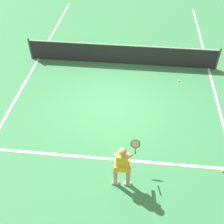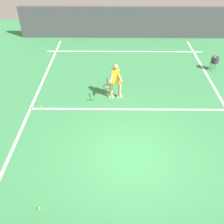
{
  "view_description": "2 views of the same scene",
  "coord_description": "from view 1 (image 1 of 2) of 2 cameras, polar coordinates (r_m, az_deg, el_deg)",
  "views": [
    {
      "loc": [
        0.76,
        -8.2,
        7.09
      ],
      "look_at": [
        0.01,
        -1.24,
        0.77
      ],
      "focal_mm": 45.6,
      "sensor_mm": 36.0,
      "label": 1
    },
    {
      "loc": [
        0.57,
        5.71,
        6.12
      ],
      "look_at": [
        0.64,
        -1.37,
        0.79
      ],
      "focal_mm": 41.5,
      "sensor_mm": 36.0,
      "label": 2
    }
  ],
  "objects": [
    {
      "name": "ground_plane",
      "position": [
        10.87,
        0.63,
        1.35
      ],
      "size": [
        27.7,
        27.7,
        0.0
      ],
      "primitive_type": "plane",
      "color": "#38844C"
    },
    {
      "name": "sideline_right_marking",
      "position": [
        11.29,
        20.85,
        -0.11
      ],
      "size": [
        0.1,
        19.31,
        0.01
      ],
      "primitive_type": "cube",
      "color": "white",
      "rests_on": "ground"
    },
    {
      "name": "service_line_marking",
      "position": [
        9.07,
        -1.0,
        -9.33
      ],
      "size": [
        7.84,
        0.1,
        0.01
      ],
      "primitive_type": "cube",
      "color": "white",
      "rests_on": "ground"
    },
    {
      "name": "tennis_ball_mid",
      "position": [
        12.4,
        13.25,
        6.14
      ],
      "size": [
        0.07,
        0.07,
        0.07
      ],
      "primitive_type": "sphere",
      "color": "#D1E533",
      "rests_on": "ground"
    },
    {
      "name": "tennis_ball_near",
      "position": [
        9.36,
        21.23,
        -10.98
      ],
      "size": [
        0.07,
        0.07,
        0.07
      ],
      "primitive_type": "sphere",
      "color": "#D1E533",
      "rests_on": "ground"
    },
    {
      "name": "sideline_left_marking",
      "position": [
        11.81,
        -18.69,
        2.61
      ],
      "size": [
        0.1,
        19.31,
        0.01
      ],
      "primitive_type": "cube",
      "color": "white",
      "rests_on": "ground"
    },
    {
      "name": "tennis_player",
      "position": [
        7.86,
        2.09,
        -10.57
      ],
      "size": [
        0.77,
        0.93,
        1.55
      ],
      "color": "tan",
      "rests_on": "ground"
    },
    {
      "name": "court_net",
      "position": [
        13.0,
        1.96,
        11.5
      ],
      "size": [
        8.52,
        0.08,
        1.03
      ],
      "color": "#4C4C51",
      "rests_on": "ground"
    }
  ]
}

